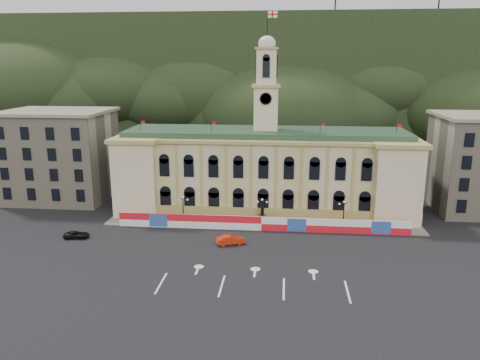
# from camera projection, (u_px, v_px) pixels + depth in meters

# --- Properties ---
(ground) EXTENTS (260.00, 260.00, 0.00)m
(ground) POSITION_uv_depth(u_px,v_px,m) (256.00, 268.00, 65.71)
(ground) COLOR black
(ground) RESTS_ON ground
(lane_markings) EXTENTS (26.00, 10.00, 0.02)m
(lane_markings) POSITION_uv_depth(u_px,v_px,m) (253.00, 284.00, 60.89)
(lane_markings) COLOR white
(lane_markings) RESTS_ON ground
(hill_ridge) EXTENTS (230.00, 80.00, 64.00)m
(hill_ridge) POSITION_uv_depth(u_px,v_px,m) (277.00, 86.00, 178.71)
(hill_ridge) COLOR black
(hill_ridge) RESTS_ON ground
(city_hall) EXTENTS (56.20, 17.60, 37.10)m
(city_hall) POSITION_uv_depth(u_px,v_px,m) (265.00, 170.00, 90.47)
(city_hall) COLOR beige
(city_hall) RESTS_ON ground
(side_building_left) EXTENTS (21.00, 17.00, 18.60)m
(side_building_left) POSITION_uv_depth(u_px,v_px,m) (60.00, 155.00, 97.36)
(side_building_left) COLOR tan
(side_building_left) RESTS_ON ground
(hoarding_fence) EXTENTS (50.00, 0.44, 2.50)m
(hoarding_fence) POSITION_uv_depth(u_px,v_px,m) (262.00, 224.00, 79.95)
(hoarding_fence) COLOR red
(hoarding_fence) RESTS_ON ground
(pavement) EXTENTS (56.00, 5.50, 0.16)m
(pavement) POSITION_uv_depth(u_px,v_px,m) (262.00, 225.00, 82.83)
(pavement) COLOR slate
(pavement) RESTS_ON ground
(statue) EXTENTS (1.40, 1.40, 3.72)m
(statue) POSITION_uv_depth(u_px,v_px,m) (262.00, 218.00, 82.80)
(statue) COLOR #595651
(statue) RESTS_ON ground
(lamp_left) EXTENTS (1.96, 0.44, 5.15)m
(lamp_left) POSITION_uv_depth(u_px,v_px,m) (183.00, 208.00, 82.70)
(lamp_left) COLOR black
(lamp_left) RESTS_ON ground
(lamp_center) EXTENTS (1.96, 0.44, 5.15)m
(lamp_center) POSITION_uv_depth(u_px,v_px,m) (262.00, 210.00, 81.37)
(lamp_center) COLOR black
(lamp_center) RESTS_ON ground
(lamp_right) EXTENTS (1.96, 0.44, 5.15)m
(lamp_right) POSITION_uv_depth(u_px,v_px,m) (344.00, 212.00, 80.05)
(lamp_right) COLOR black
(lamp_right) RESTS_ON ground
(red_sedan) EXTENTS (4.65, 5.64, 1.51)m
(red_sedan) POSITION_uv_depth(u_px,v_px,m) (231.00, 240.00, 74.02)
(red_sedan) COLOR red
(red_sedan) RESTS_ON ground
(black_suv) EXTENTS (2.83, 4.50, 1.13)m
(black_suv) POSITION_uv_depth(u_px,v_px,m) (77.00, 235.00, 76.64)
(black_suv) COLOR black
(black_suv) RESTS_ON ground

